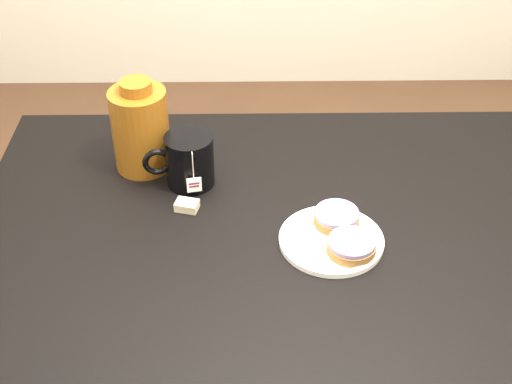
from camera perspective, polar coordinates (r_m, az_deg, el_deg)
The scene contains 7 objects.
table at distance 1.43m, azimuth 5.73°, elevation -5.88°, with size 1.40×0.90×0.75m.
plate at distance 1.35m, azimuth 6.05°, elevation -3.78°, with size 0.20×0.20×0.01m.
bagel_back at distance 1.38m, azimuth 6.46°, elevation -2.03°, with size 0.12×0.12×0.03m.
bagel_front at distance 1.32m, azimuth 7.64°, elevation -4.30°, with size 0.11×0.11×0.03m.
mug at distance 1.47m, azimuth -5.43°, elevation 2.56°, with size 0.16×0.12×0.11m.
teabag_pouch at distance 1.43m, azimuth -5.55°, elevation -1.08°, with size 0.04×0.03×0.02m, color #C6B793.
bagel_package at distance 1.52m, azimuth -9.23°, elevation 5.05°, with size 0.15×0.15×0.20m.
Camera 1 is at (-0.16, -1.04, 1.64)m, focal length 50.00 mm.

